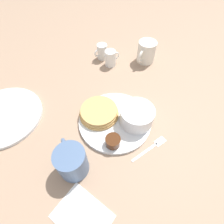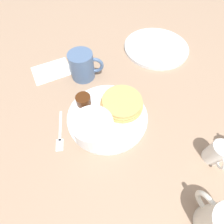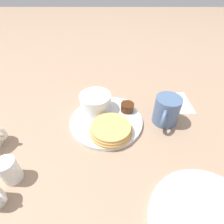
% 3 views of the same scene
% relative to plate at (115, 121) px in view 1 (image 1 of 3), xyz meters
% --- Properties ---
extents(ground_plane, '(4.00, 4.00, 0.00)m').
position_rel_plate_xyz_m(ground_plane, '(0.00, 0.00, -0.01)').
color(ground_plane, '#9E7F66').
extents(plate, '(0.24, 0.24, 0.01)m').
position_rel_plate_xyz_m(plate, '(0.00, 0.00, 0.00)').
color(plate, white).
rests_on(plate, ground_plane).
extents(pancake_stack, '(0.13, 0.13, 0.03)m').
position_rel_plate_xyz_m(pancake_stack, '(-0.06, -0.02, 0.02)').
color(pancake_stack, tan).
rests_on(pancake_stack, plate).
extents(bowl, '(0.11, 0.11, 0.06)m').
position_rel_plate_xyz_m(bowl, '(0.06, 0.04, 0.04)').
color(bowl, white).
rests_on(bowl, plate).
extents(syrup_cup, '(0.05, 0.05, 0.03)m').
position_rel_plate_xyz_m(syrup_cup, '(0.05, -0.07, 0.02)').
color(syrup_cup, '#47230F').
rests_on(syrup_cup, plate).
extents(butter_ramekin, '(0.04, 0.04, 0.04)m').
position_rel_plate_xyz_m(butter_ramekin, '(0.08, 0.04, 0.02)').
color(butter_ramekin, white).
rests_on(butter_ramekin, plate).
extents(coffee_mug, '(0.11, 0.08, 0.09)m').
position_rel_plate_xyz_m(coffee_mug, '(0.01, -0.19, 0.04)').
color(coffee_mug, slate).
rests_on(coffee_mug, ground_plane).
extents(creamer_pitcher_near, '(0.05, 0.07, 0.07)m').
position_rel_plate_xyz_m(creamer_pitcher_near, '(-0.20, 0.23, 0.03)').
color(creamer_pitcher_near, white).
rests_on(creamer_pitcher_near, ground_plane).
extents(creamer_pitcher_far, '(0.04, 0.07, 0.07)m').
position_rel_plate_xyz_m(creamer_pitcher_far, '(-0.26, 0.24, 0.03)').
color(creamer_pitcher_far, white).
rests_on(creamer_pitcher_far, ground_plane).
extents(fork, '(0.05, 0.13, 0.00)m').
position_rel_plate_xyz_m(fork, '(0.15, -0.00, -0.00)').
color(fork, silver).
rests_on(fork, ground_plane).
extents(napkin, '(0.14, 0.10, 0.00)m').
position_rel_plate_xyz_m(napkin, '(0.11, -0.27, -0.00)').
color(napkin, white).
rests_on(napkin, ground_plane).
extents(second_mug, '(0.08, 0.11, 0.09)m').
position_rel_plate_xyz_m(second_mug, '(-0.10, 0.34, 0.04)').
color(second_mug, silver).
rests_on(second_mug, ground_plane).
extents(far_plate, '(0.26, 0.26, 0.01)m').
position_rel_plate_xyz_m(far_plate, '(-0.31, -0.22, 0.00)').
color(far_plate, white).
rests_on(far_plate, ground_plane).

